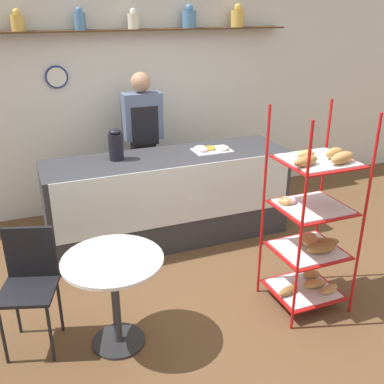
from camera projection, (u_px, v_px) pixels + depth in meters
The scene contains 9 objects.
ground_plane at pixel (207, 287), 4.04m from camera, with size 14.00×14.00×0.00m, color brown.
back_wall at pixel (137, 94), 5.34m from camera, with size 10.00×0.30×2.70m.
display_counter at pixel (169, 198), 4.72m from camera, with size 2.51×0.72×0.93m.
pastry_rack at pixel (312, 227), 3.57m from camera, with size 0.59×0.55×1.67m.
person_worker at pixel (143, 141), 5.07m from camera, with size 0.43×0.23×1.69m.
cafe_table at pixel (114, 280), 3.17m from camera, with size 0.71×0.71×0.73m.
cafe_chair at pixel (30, 276), 3.21m from camera, with size 0.48×0.48×0.90m.
coffee_carafe at pixel (116, 145), 4.39m from camera, with size 0.14×0.14×0.31m.
donut_tray_counter at pixel (210, 149), 4.69m from camera, with size 0.39×0.27×0.05m.
Camera 1 is at (-1.38, -3.10, 2.35)m, focal length 42.00 mm.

